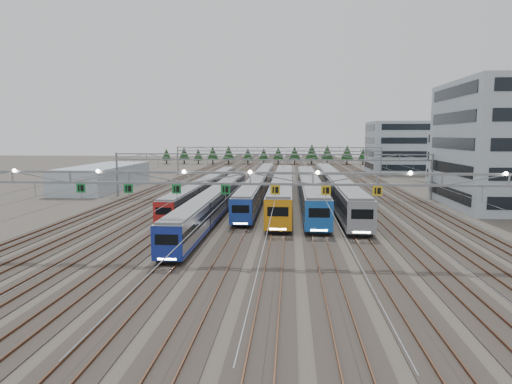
# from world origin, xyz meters

# --- Properties ---
(ground) EXTENTS (400.00, 400.00, 0.00)m
(ground) POSITION_xyz_m (0.00, 0.00, 0.00)
(ground) COLOR #47423A
(ground) RESTS_ON ground
(track_bed) EXTENTS (54.00, 260.00, 5.42)m
(track_bed) POSITION_xyz_m (0.00, 100.00, 1.49)
(track_bed) COLOR #2D2823
(track_bed) RESTS_ON ground
(train_a) EXTENTS (2.57, 58.02, 3.34)m
(train_a) POSITION_xyz_m (-11.25, 40.12, 1.92)
(train_a) COLOR black
(train_a) RESTS_ON ground
(train_b) EXTENTS (2.73, 53.41, 3.55)m
(train_b) POSITION_xyz_m (-6.75, 22.80, 2.02)
(train_b) COLOR black
(train_b) RESTS_ON ground
(train_c) EXTENTS (2.82, 65.69, 3.67)m
(train_c) POSITION_xyz_m (-2.25, 44.84, 2.08)
(train_c) COLOR black
(train_c) RESTS_ON ground
(train_d) EXTENTS (3.18, 54.39, 4.14)m
(train_d) POSITION_xyz_m (2.25, 35.98, 2.32)
(train_d) COLOR black
(train_d) RESTS_ON ground
(train_e) EXTENTS (3.14, 51.95, 4.09)m
(train_e) POSITION_xyz_m (6.75, 34.51, 2.30)
(train_e) COLOR black
(train_e) RESTS_ON ground
(train_f) EXTENTS (3.19, 62.53, 4.16)m
(train_f) POSITION_xyz_m (11.25, 39.08, 2.33)
(train_f) COLOR black
(train_f) RESTS_ON ground
(gantry_near) EXTENTS (56.36, 0.61, 8.08)m
(gantry_near) POSITION_xyz_m (-0.05, -0.12, 7.09)
(gantry_near) COLOR gray
(gantry_near) RESTS_ON ground
(gantry_mid) EXTENTS (56.36, 0.36, 8.00)m
(gantry_mid) POSITION_xyz_m (0.00, 40.00, 6.39)
(gantry_mid) COLOR gray
(gantry_mid) RESTS_ON ground
(gantry_far) EXTENTS (56.36, 0.36, 8.00)m
(gantry_far) POSITION_xyz_m (0.00, 85.00, 6.39)
(gantry_far) COLOR gray
(gantry_far) RESTS_ON ground
(depot_bldg_south) EXTENTS (18.00, 22.00, 19.45)m
(depot_bldg_south) POSITION_xyz_m (37.45, 32.74, 9.72)
(depot_bldg_south) COLOR #A9BDCA
(depot_bldg_south) RESTS_ON ground
(depot_bldg_mid) EXTENTS (14.00, 16.00, 12.21)m
(depot_bldg_mid) POSITION_xyz_m (43.32, 64.48, 6.11)
(depot_bldg_mid) COLOR #A9BDCA
(depot_bldg_mid) RESTS_ON ground
(depot_bldg_north) EXTENTS (22.00, 18.00, 15.11)m
(depot_bldg_north) POSITION_xyz_m (38.09, 98.79, 7.56)
(depot_bldg_north) COLOR #A9BDCA
(depot_bldg_north) RESTS_ON ground
(west_shed) EXTENTS (10.00, 30.00, 4.84)m
(west_shed) POSITION_xyz_m (-35.46, 51.94, 2.42)
(west_shed) COLOR #A9BDCA
(west_shed) RESTS_ON ground
(treeline) EXTENTS (81.20, 5.60, 7.02)m
(treeline) POSITION_xyz_m (-7.20, 134.42, 4.23)
(treeline) COLOR #332114
(treeline) RESTS_ON ground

